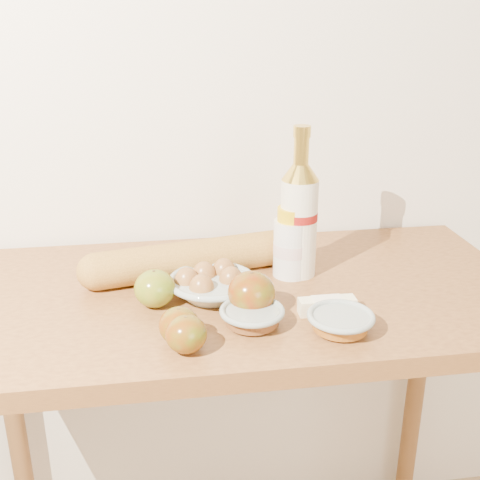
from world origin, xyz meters
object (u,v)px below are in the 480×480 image
(bourbon_bottle, at_px, (299,217))
(egg_bowl, at_px, (211,284))
(baguette, at_px, (189,259))
(cream_bottle, at_px, (291,244))
(table, at_px, (238,341))

(bourbon_bottle, distance_m, egg_bowl, 0.23)
(baguette, bearing_deg, bourbon_bottle, -16.86)
(egg_bowl, bearing_deg, cream_bottle, 22.73)
(cream_bottle, relative_size, egg_bowl, 0.65)
(cream_bottle, bearing_deg, bourbon_bottle, 7.33)
(egg_bowl, bearing_deg, table, 21.04)
(table, xyz_separation_m, egg_bowl, (-0.06, -0.02, 0.15))
(table, xyz_separation_m, baguette, (-0.09, 0.08, 0.16))
(table, bearing_deg, bourbon_bottle, 22.39)
(table, height_order, egg_bowl, egg_bowl)
(bourbon_bottle, xyz_separation_m, egg_bowl, (-0.19, -0.08, -0.11))
(cream_bottle, height_order, baguette, cream_bottle)
(table, xyz_separation_m, bourbon_bottle, (0.14, 0.06, 0.25))
(bourbon_bottle, relative_size, baguette, 0.68)
(table, height_order, bourbon_bottle, bourbon_bottle)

